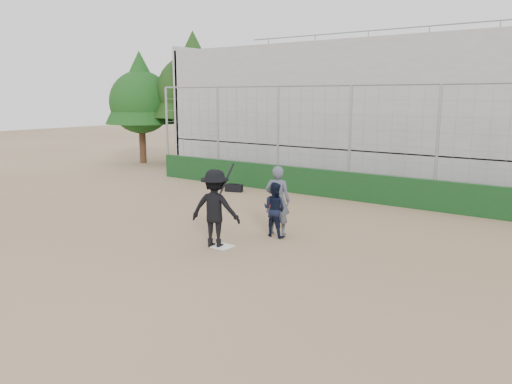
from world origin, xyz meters
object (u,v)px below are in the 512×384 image
Objects in this scene: catcher_crouched at (274,218)px; equipment_bag at (234,188)px; batter_at_plate at (215,208)px; umpire at (277,204)px.

equipment_bag is (-4.74, 4.30, -0.35)m from catcher_crouched.
equipment_bag is (-4.05, 5.85, -0.81)m from batter_at_plate.
batter_at_plate is at bearing 52.54° from umpire.
catcher_crouched reaches higher than equipment_bag.
umpire is 6.24m from equipment_bag.
umpire is at bearing 103.66° from catcher_crouched.
batter_at_plate reaches higher than catcher_crouched.
umpire is at bearing -40.99° from equipment_bag.
umpire is (-0.06, 0.23, 0.34)m from catcher_crouched.
batter_at_plate is at bearing -55.33° from equipment_bag.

